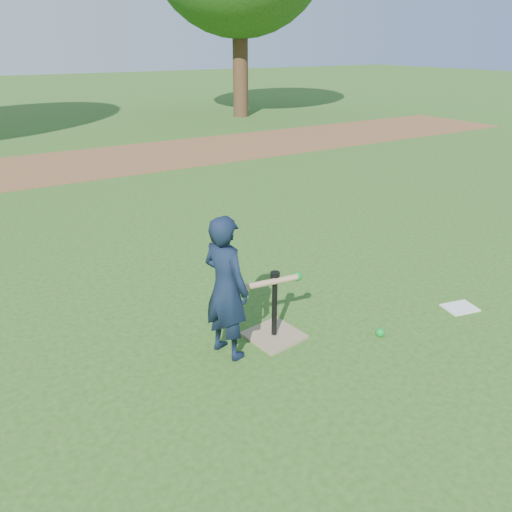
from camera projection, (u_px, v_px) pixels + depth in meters
ground at (278, 327)px, 4.48m from camera, size 80.00×80.00×0.00m
dirt_strip at (77, 164)px, 10.35m from camera, size 24.00×3.00×0.01m
child at (226, 288)px, 3.88m from camera, size 0.40×0.50×1.19m
wiffle_ball_ground at (380, 332)px, 4.31m from camera, size 0.08×0.08×0.08m
clipboard at (460, 308)px, 4.78m from camera, size 0.34×0.29×0.01m
batting_tee at (274, 325)px, 4.29m from camera, size 0.49×0.49×0.61m
swing_action at (268, 283)px, 4.05m from camera, size 0.69×0.14×0.08m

